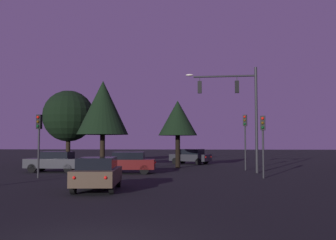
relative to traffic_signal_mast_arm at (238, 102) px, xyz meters
The scene contains 12 objects.
ground_plane 8.83m from the traffic_signal_mast_arm, 141.93° to the left, with size 168.00×168.00×0.00m, color black.
traffic_signal_mast_arm is the anchor object (origin of this frame).
traffic_light_corner_left 14.00m from the traffic_signal_mast_arm, 158.96° to the right, with size 0.34×0.37×3.94m.
traffic_light_corner_right 5.02m from the traffic_signal_mast_arm, 76.59° to the right, with size 0.35×0.38×3.85m.
traffic_light_median 3.33m from the traffic_signal_mast_arm, 71.09° to the left, with size 0.36×0.38×4.40m.
car_nearside_lane 13.92m from the traffic_signal_mast_arm, 125.64° to the right, with size 2.16×4.10×1.52m.
car_crossing_left 9.16m from the traffic_signal_mast_arm, behind, with size 4.15×2.00×1.52m.
car_crossing_right 14.23m from the traffic_signal_mast_arm, behind, with size 4.28×2.02×1.52m.
car_far_lane 12.17m from the traffic_signal_mast_arm, 107.97° to the left, with size 4.35×3.38×1.52m.
tree_behind_sign 18.85m from the traffic_signal_mast_arm, 147.74° to the left, with size 5.21×5.21×7.49m.
tree_left_far 12.52m from the traffic_signal_mast_arm, 154.51° to the left, with size 4.57×4.57×7.71m.
tree_center_horizon 6.84m from the traffic_signal_mast_arm, 132.62° to the left, with size 3.37×3.37×5.84m.
Camera 1 is at (2.30, -8.20, 2.22)m, focal length 41.09 mm.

